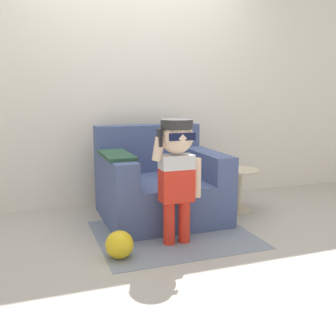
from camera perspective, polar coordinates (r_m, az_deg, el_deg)
name	(u,v)px	position (r m, az deg, el deg)	size (l,w,h in m)	color
ground_plane	(157,224)	(3.62, -1.64, -8.10)	(10.00, 10.00, 0.00)	#ADA89E
wall_back	(131,80)	(4.23, -5.40, 12.53)	(10.00, 0.05, 2.60)	silver
armchair	(159,186)	(3.73, -1.37, -2.56)	(1.08, 1.01, 0.86)	#475684
person_child	(177,162)	(3.00, 1.35, 0.85)	(0.40, 0.30, 0.98)	red
side_table	(238,186)	(4.00, 10.14, -2.53)	(0.41, 0.41, 0.43)	beige
rug	(173,234)	(3.36, 0.74, -9.53)	(1.27, 1.13, 0.01)	gray
toy_ball	(119,245)	(2.90, -7.05, -10.98)	(0.20, 0.20, 0.20)	yellow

